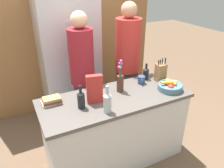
% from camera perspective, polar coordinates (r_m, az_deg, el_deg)
% --- Properties ---
extents(ground_plane, '(14.00, 14.00, 0.00)m').
position_cam_1_polar(ground_plane, '(2.97, 0.78, -18.35)').
color(ground_plane, brown).
extents(kitchen_island, '(1.68, 0.68, 0.89)m').
position_cam_1_polar(kitchen_island, '(2.67, 0.84, -11.59)').
color(kitchen_island, silver).
rests_on(kitchen_island, ground_plane).
extents(back_wall_wood, '(2.88, 0.12, 2.60)m').
position_cam_1_polar(back_wall_wood, '(3.68, -10.98, 13.67)').
color(back_wall_wood, olive).
rests_on(back_wall_wood, ground_plane).
extents(refrigerator, '(0.84, 0.63, 1.89)m').
position_cam_1_polar(refrigerator, '(3.40, -11.08, 6.39)').
color(refrigerator, '#B7B7BC').
rests_on(refrigerator, ground_plane).
extents(fruit_bowl, '(0.29, 0.29, 0.11)m').
position_cam_1_polar(fruit_bowl, '(2.64, 14.88, -0.54)').
color(fruit_bowl, slate).
rests_on(fruit_bowl, kitchen_island).
extents(knife_block, '(0.12, 0.10, 0.31)m').
position_cam_1_polar(knife_block, '(2.80, 12.56, 2.98)').
color(knife_block, olive).
rests_on(knife_block, kitchen_island).
extents(flower_vase, '(0.08, 0.08, 0.39)m').
position_cam_1_polar(flower_vase, '(2.48, 2.14, 0.82)').
color(flower_vase, '#4C2D1E').
rests_on(flower_vase, kitchen_island).
extents(cereal_box, '(0.17, 0.09, 0.31)m').
position_cam_1_polar(cereal_box, '(2.26, -4.59, -1.36)').
color(cereal_box, red).
rests_on(cereal_box, kitchen_island).
extents(coffee_mug, '(0.09, 0.12, 0.09)m').
position_cam_1_polar(coffee_mug, '(2.72, 7.69, 1.08)').
color(coffee_mug, '#334770').
rests_on(coffee_mug, kitchen_island).
extents(book_stack, '(0.21, 0.15, 0.07)m').
position_cam_1_polar(book_stack, '(2.37, -15.52, -4.17)').
color(book_stack, '#B7A88E').
rests_on(book_stack, kitchen_island).
extents(bottle_oil, '(0.08, 0.08, 0.29)m').
position_cam_1_polar(bottle_oil, '(2.11, -1.22, -4.71)').
color(bottle_oil, '#B2BCC1').
rests_on(bottle_oil, kitchen_island).
extents(bottle_vinegar, '(0.07, 0.07, 0.21)m').
position_cam_1_polar(bottle_vinegar, '(2.82, 8.84, 2.83)').
color(bottle_vinegar, black).
rests_on(bottle_vinegar, kitchen_island).
extents(bottle_wine, '(0.08, 0.08, 0.25)m').
position_cam_1_polar(bottle_wine, '(2.20, -8.09, -3.94)').
color(bottle_wine, black).
rests_on(bottle_wine, kitchen_island).
extents(person_at_sink, '(0.31, 0.31, 1.74)m').
position_cam_1_polar(person_at_sink, '(2.82, -7.76, 3.26)').
color(person_at_sink, '#383842').
rests_on(person_at_sink, ground_plane).
extents(person_in_blue, '(0.35, 0.35, 1.81)m').
position_cam_1_polar(person_in_blue, '(3.10, 4.05, 6.24)').
color(person_in_blue, '#383842').
rests_on(person_in_blue, ground_plane).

